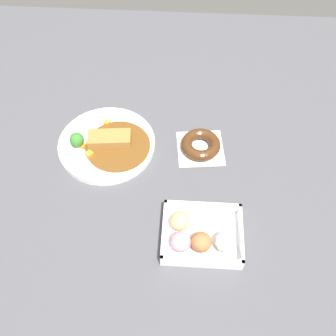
% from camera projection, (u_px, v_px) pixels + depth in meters
% --- Properties ---
extents(ground_plane, '(1.60, 1.60, 0.00)m').
position_uv_depth(ground_plane, '(160.00, 178.00, 1.09)').
color(ground_plane, '#4C4C51').
extents(curry_plate, '(0.28, 0.28, 0.07)m').
position_uv_depth(curry_plate, '(107.00, 144.00, 1.15)').
color(curry_plate, white).
rests_on(curry_plate, ground_plane).
extents(donut_box, '(0.20, 0.16, 0.06)m').
position_uv_depth(donut_box, '(199.00, 236.00, 0.96)').
color(donut_box, white).
rests_on(donut_box, ground_plane).
extents(chocolate_ring_donut, '(0.15, 0.15, 0.03)m').
position_uv_depth(chocolate_ring_donut, '(201.00, 145.00, 1.14)').
color(chocolate_ring_donut, white).
rests_on(chocolate_ring_donut, ground_plane).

